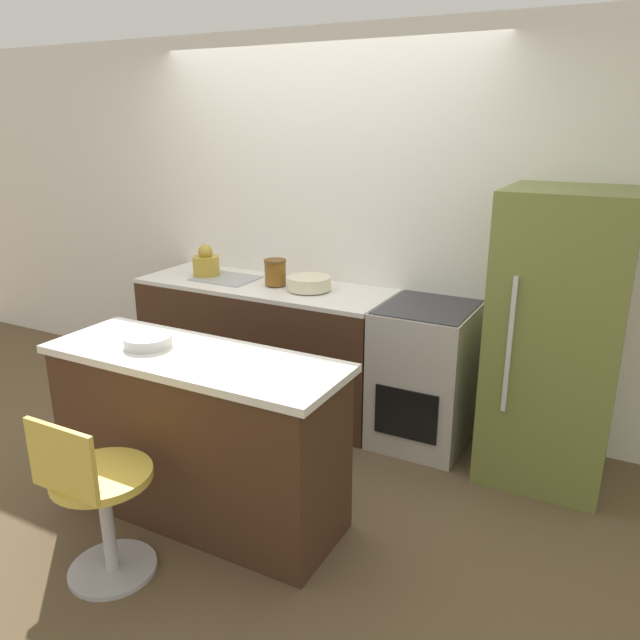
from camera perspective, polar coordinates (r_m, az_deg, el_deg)
The scene contains 11 objects.
ground_plane at distance 4.35m, azimuth -4.24°, elevation -9.82°, with size 14.00×14.00×0.00m, color brown.
wall_back at distance 4.50m, azimuth 0.06°, elevation 8.71°, with size 8.00×0.06×2.60m.
back_counter at distance 4.56m, azimuth -5.07°, elevation -2.23°, with size 1.84×0.63×0.92m.
kitchen_island at distance 3.34m, azimuth -11.06°, elevation -10.36°, with size 1.58×0.56×0.91m.
oven_range at distance 4.06m, azimuth 9.53°, elevation -4.97°, with size 0.57×0.64×0.92m.
refrigerator at distance 3.76m, azimuth 20.78°, elevation -1.63°, with size 0.68×0.71×1.67m.
stool_chair at distance 3.05m, azimuth -19.57°, elevation -15.42°, with size 0.45×0.45×0.84m.
kettle at distance 4.69m, azimuth -10.38°, elevation 5.15°, with size 0.20×0.20×0.23m.
mixing_bowl at distance 4.23m, azimuth -1.01°, elevation 3.40°, with size 0.30×0.30×0.09m.
canister_jar at distance 4.35m, azimuth -4.11°, elevation 4.40°, with size 0.16×0.16×0.18m.
fruit_bowl at distance 3.32m, azimuth -15.47°, elevation -1.82°, with size 0.25×0.25×0.06m.
Camera 1 is at (2.08, -3.24, 2.02)m, focal length 35.00 mm.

